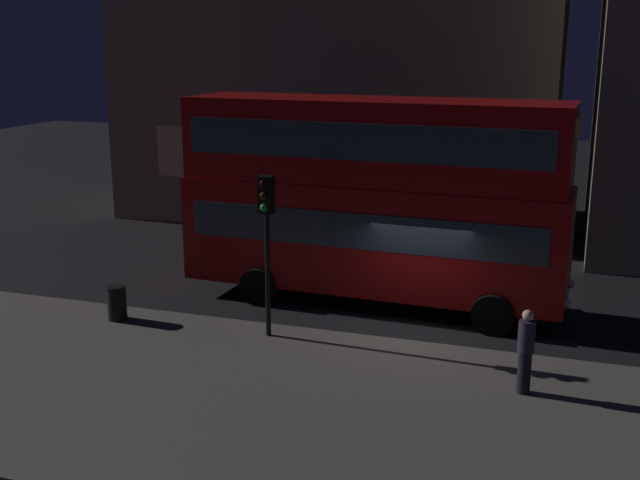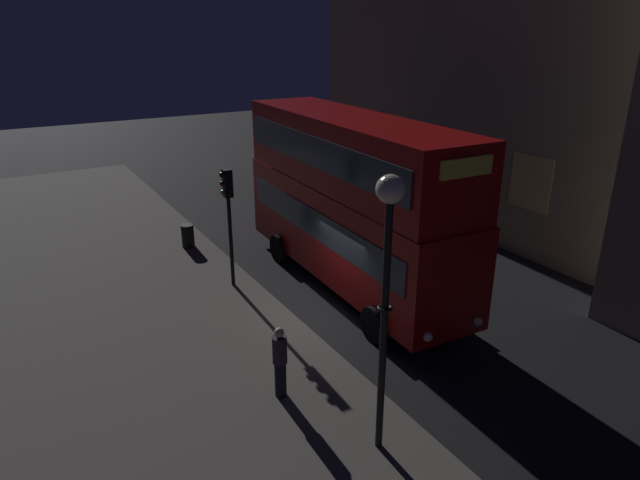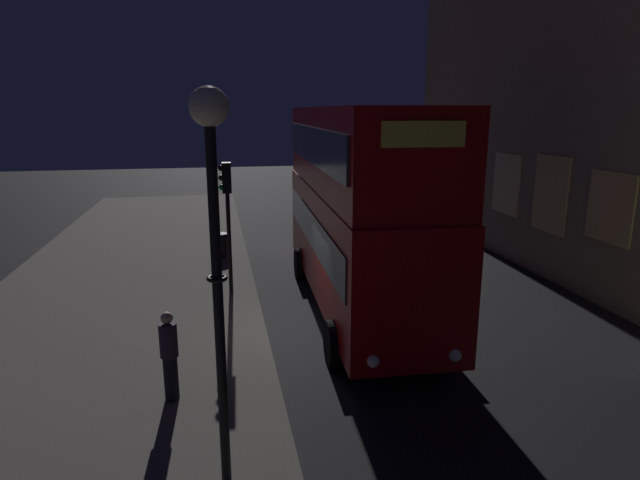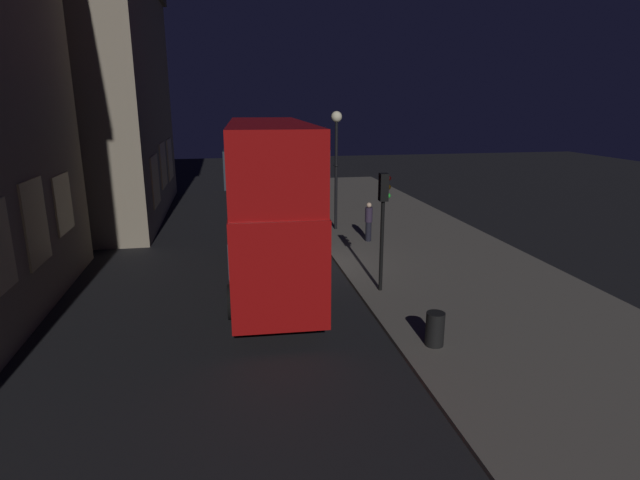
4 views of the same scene
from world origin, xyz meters
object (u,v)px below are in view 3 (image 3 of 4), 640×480
at_px(street_lamp, 214,207).
at_px(double_decker_bus, 357,199).
at_px(litter_bin, 222,245).
at_px(traffic_light_near_kerb, 227,200).
at_px(pedestrian, 169,355).

bearing_deg(street_lamp, double_decker_bus, 151.01).
bearing_deg(litter_bin, traffic_light_near_kerb, 2.28).
xyz_separation_m(double_decker_bus, litter_bin, (-5.56, -3.54, -2.47)).
height_order(double_decker_bus, street_lamp, street_lamp).
relative_size(street_lamp, litter_bin, 6.37).
height_order(double_decker_bus, traffic_light_near_kerb, double_decker_bus).
distance_m(double_decker_bus, pedestrian, 6.64).
distance_m(double_decker_bus, street_lamp, 7.76).
bearing_deg(litter_bin, double_decker_bus, 32.50).
distance_m(double_decker_bus, traffic_light_near_kerb, 3.75).
bearing_deg(traffic_light_near_kerb, double_decker_bus, 67.33).
height_order(traffic_light_near_kerb, pedestrian, traffic_light_near_kerb).
relative_size(double_decker_bus, traffic_light_near_kerb, 2.69).
height_order(pedestrian, litter_bin, pedestrian).
bearing_deg(litter_bin, street_lamp, -0.84).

